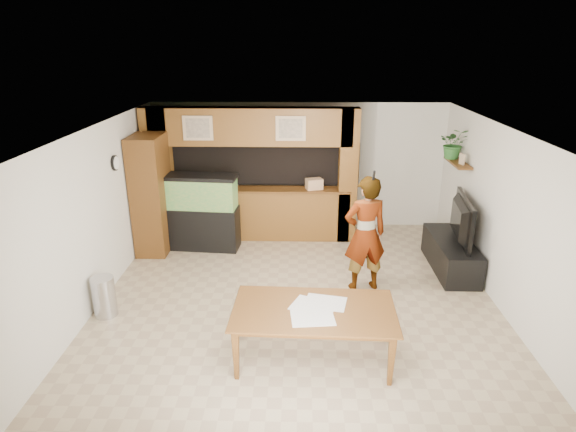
{
  "coord_description": "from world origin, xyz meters",
  "views": [
    {
      "loc": [
        -0.0,
        -6.52,
        3.77
      ],
      "look_at": [
        -0.16,
        0.6,
        1.16
      ],
      "focal_mm": 30.0,
      "sensor_mm": 36.0,
      "label": 1
    }
  ],
  "objects_px": {
    "pantry_cabinet": "(152,195)",
    "person": "(365,234)",
    "television": "(455,219)",
    "dining_table": "(313,336)",
    "aquarium": "(203,213)"
  },
  "relations": [
    {
      "from": "aquarium",
      "to": "television",
      "type": "distance_m",
      "value": 4.51
    },
    {
      "from": "pantry_cabinet",
      "to": "person",
      "type": "bearing_deg",
      "value": -21.02
    },
    {
      "from": "aquarium",
      "to": "person",
      "type": "relative_size",
      "value": 0.77
    },
    {
      "from": "pantry_cabinet",
      "to": "dining_table",
      "type": "distance_m",
      "value": 4.47
    },
    {
      "from": "television",
      "to": "person",
      "type": "bearing_deg",
      "value": 121.26
    },
    {
      "from": "television",
      "to": "person",
      "type": "relative_size",
      "value": 0.71
    },
    {
      "from": "pantry_cabinet",
      "to": "aquarium",
      "type": "xyz_separation_m",
      "value": [
        0.92,
        0.1,
        -0.39
      ]
    },
    {
      "from": "television",
      "to": "dining_table",
      "type": "xyz_separation_m",
      "value": [
        -2.45,
        -2.6,
        -0.58
      ]
    },
    {
      "from": "pantry_cabinet",
      "to": "television",
      "type": "height_order",
      "value": "pantry_cabinet"
    },
    {
      "from": "television",
      "to": "dining_table",
      "type": "distance_m",
      "value": 3.62
    },
    {
      "from": "pantry_cabinet",
      "to": "dining_table",
      "type": "height_order",
      "value": "pantry_cabinet"
    },
    {
      "from": "television",
      "to": "aquarium",
      "type": "bearing_deg",
      "value": 86.75
    },
    {
      "from": "pantry_cabinet",
      "to": "television",
      "type": "bearing_deg",
      "value": -7.67
    },
    {
      "from": "pantry_cabinet",
      "to": "person",
      "type": "xyz_separation_m",
      "value": [
        3.74,
        -1.44,
        -0.16
      ]
    },
    {
      "from": "pantry_cabinet",
      "to": "television",
      "type": "relative_size",
      "value": 1.65
    }
  ]
}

